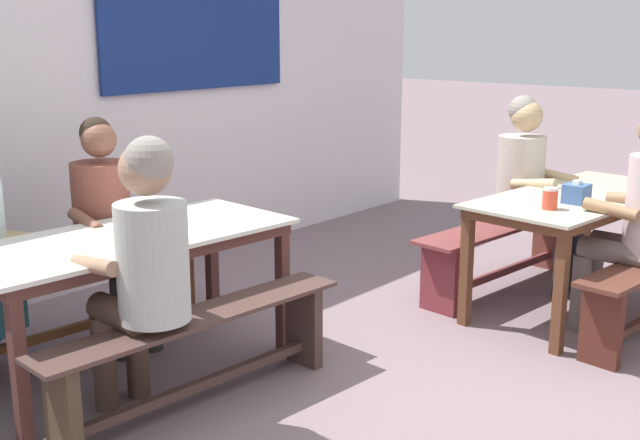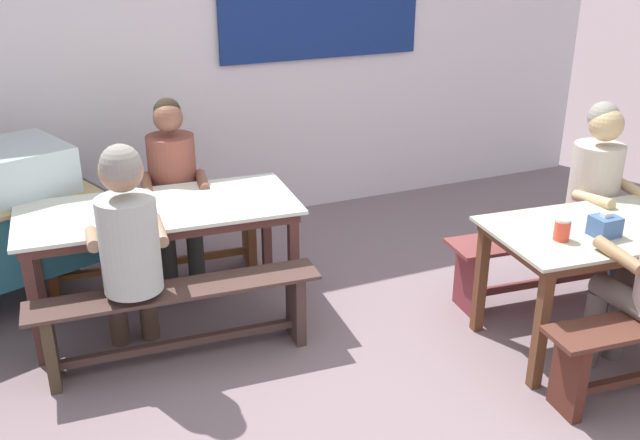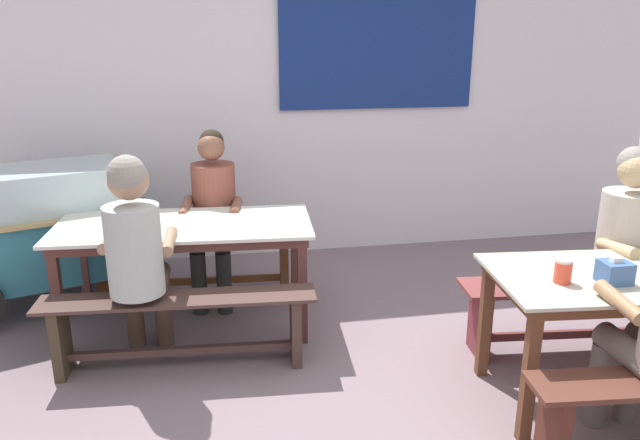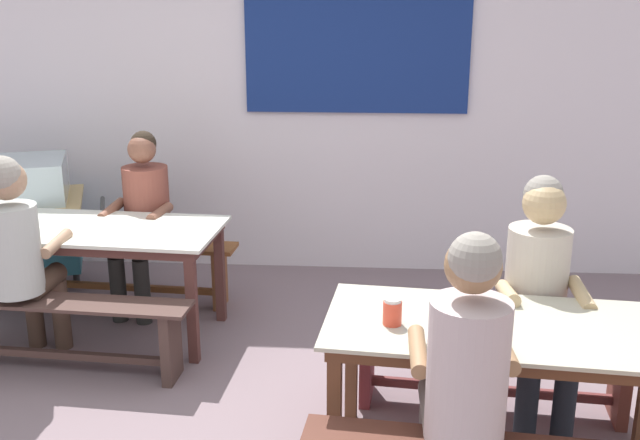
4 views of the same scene
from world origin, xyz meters
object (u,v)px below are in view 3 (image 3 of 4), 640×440
at_px(dining_table_far, 185,234).
at_px(food_cart, 44,226).
at_px(person_right_near_table, 632,242).
at_px(person_center_facing, 213,206).
at_px(bench_near_back, 584,306).
at_px(tissue_box, 615,272).
at_px(bench_far_back, 194,256).
at_px(person_left_back_turned, 136,246).
at_px(bench_far_front, 180,323).
at_px(condiment_jar, 563,271).

height_order(dining_table_far, food_cart, food_cart).
xyz_separation_m(person_right_near_table, person_center_facing, (-2.47, 1.35, -0.02)).
relative_size(bench_near_back, tissue_box, 11.08).
relative_size(bench_far_back, tissue_box, 11.22).
bearing_deg(tissue_box, dining_table_far, 146.76).
bearing_deg(food_cart, person_left_back_turned, -54.73).
bearing_deg(food_cart, person_right_near_table, -22.06).
relative_size(dining_table_far, bench_far_front, 1.05).
height_order(bench_far_front, food_cart, food_cart).
distance_m(bench_near_back, person_right_near_table, 0.49).
bearing_deg(tissue_box, person_center_facing, 136.21).
distance_m(person_right_near_table, tissue_box, 0.74).
height_order(person_center_facing, tissue_box, person_center_facing).
bearing_deg(food_cart, tissue_box, -32.48).
xyz_separation_m(tissue_box, condiment_jar, (-0.25, 0.05, 0.00)).
bearing_deg(bench_near_back, condiment_jar, -134.21).
xyz_separation_m(bench_far_front, person_center_facing, (0.24, 1.01, 0.43)).
relative_size(food_cart, tissue_box, 12.27).
height_order(tissue_box, condiment_jar, tissue_box).
distance_m(bench_far_front, person_center_facing, 1.12).
bearing_deg(condiment_jar, bench_near_back, 45.79).
relative_size(bench_far_front, tissue_box, 11.34).
relative_size(person_left_back_turned, tissue_box, 9.13).
bearing_deg(person_right_near_table, food_cart, 157.94).
height_order(bench_near_back, food_cart, food_cart).
bearing_deg(person_left_back_turned, dining_table_far, 61.27).
distance_m(dining_table_far, bench_far_back, 0.66).
xyz_separation_m(dining_table_far, tissue_box, (2.16, -1.42, 0.13)).
bearing_deg(bench_far_back, dining_table_far, -93.96).
xyz_separation_m(bench_far_front, bench_near_back, (2.51, -0.24, 0.01)).
xyz_separation_m(bench_near_back, tissue_box, (-0.31, -0.63, 0.50)).
bearing_deg(condiment_jar, person_center_facing, 133.01).
height_order(dining_table_far, bench_far_front, dining_table_far).
height_order(person_right_near_table, person_center_facing, person_right_near_table).
height_order(bench_far_front, person_center_facing, person_center_facing).
distance_m(dining_table_far, person_right_near_table, 2.81).
height_order(bench_far_back, bench_far_front, same).
bearing_deg(person_center_facing, tissue_box, -43.79).
distance_m(dining_table_far, person_center_facing, 0.51).
height_order(dining_table_far, tissue_box, tissue_box).
bearing_deg(person_left_back_turned, bench_far_back, 73.76).
relative_size(person_right_near_table, tissue_box, 9.09).
bearing_deg(tissue_box, person_right_near_table, 46.64).
height_order(bench_far_back, food_cart, food_cart).
bearing_deg(person_center_facing, bench_near_back, -28.91).
bearing_deg(bench_far_back, bench_near_back, -28.78).
relative_size(person_left_back_turned, person_right_near_table, 1.00).
bearing_deg(person_center_facing, dining_table_far, -113.18).
bearing_deg(bench_far_back, person_left_back_turned, -106.24).
bearing_deg(person_center_facing, person_right_near_table, -28.65).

